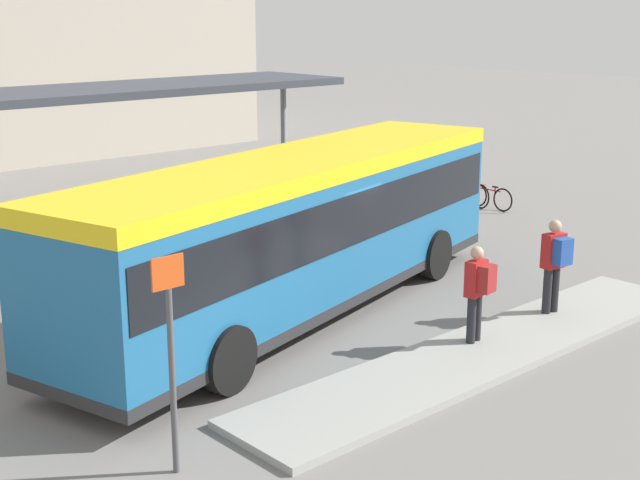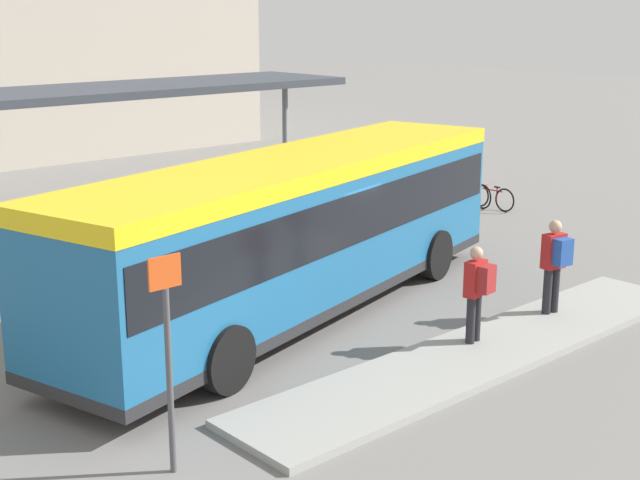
% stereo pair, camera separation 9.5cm
% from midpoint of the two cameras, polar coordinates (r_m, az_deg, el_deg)
% --- Properties ---
extents(ground_plane, '(120.00, 120.00, 0.00)m').
position_cam_midpoint_polar(ground_plane, '(16.92, -1.26, -4.75)').
color(ground_plane, slate).
extents(curb_island, '(10.16, 1.80, 0.12)m').
position_cam_midpoint_polar(curb_island, '(15.28, 10.83, -6.96)').
color(curb_island, '#9E9E99').
rests_on(curb_island, ground_plane).
extents(city_bus, '(11.54, 5.19, 3.00)m').
position_cam_midpoint_polar(city_bus, '(16.43, -1.28, 1.06)').
color(city_bus, '#1E6093').
rests_on(city_bus, ground_plane).
extents(pedestrian_waiting, '(0.43, 0.46, 1.67)m').
position_cam_midpoint_polar(pedestrian_waiting, '(15.12, 10.21, -3.06)').
color(pedestrian_waiting, '#232328').
rests_on(pedestrian_waiting, curb_island).
extents(pedestrian_companion, '(0.46, 0.50, 1.77)m').
position_cam_midpoint_polar(pedestrian_companion, '(16.86, 14.97, -1.29)').
color(pedestrian_companion, '#232328').
rests_on(pedestrian_companion, curb_island).
extents(bicycle_red, '(0.48, 1.59, 0.69)m').
position_cam_midpoint_polar(bicycle_red, '(26.12, 11.06, 2.71)').
color(bicycle_red, black).
rests_on(bicycle_red, ground_plane).
extents(bicycle_white, '(0.48, 1.68, 0.73)m').
position_cam_midpoint_polar(bicycle_white, '(26.46, 9.75, 2.97)').
color(bicycle_white, black).
rests_on(bicycle_white, ground_plane).
extents(station_shelter, '(10.31, 3.09, 3.87)m').
position_cam_midpoint_polar(station_shelter, '(21.65, -11.22, 9.33)').
color(station_shelter, '#383D47').
rests_on(station_shelter, ground_plane).
extents(potted_planter_near_shelter, '(0.88, 0.88, 1.40)m').
position_cam_midpoint_polar(potted_planter_near_shelter, '(20.73, -4.17, 0.97)').
color(potted_planter_near_shelter, slate).
rests_on(potted_planter_near_shelter, ground_plane).
extents(platform_sign, '(0.44, 0.08, 2.80)m').
position_cam_midpoint_polar(platform_sign, '(10.97, -9.43, -7.27)').
color(platform_sign, '#4C4C51').
rests_on(platform_sign, ground_plane).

